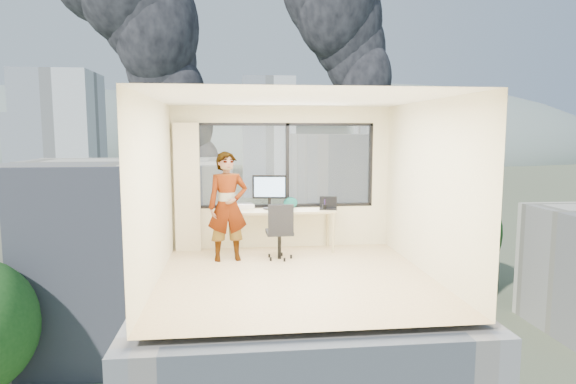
{
  "coord_description": "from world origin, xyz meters",
  "views": [
    {
      "loc": [
        -0.88,
        -6.93,
        2.12
      ],
      "look_at": [
        0.0,
        1.0,
        1.15
      ],
      "focal_mm": 30.36,
      "sensor_mm": 36.0,
      "label": 1
    }
  ],
  "objects": [
    {
      "name": "smoke_plume_b",
      "position": [
        55.0,
        170.0,
        27.0
      ],
      "size": [
        30.0,
        18.0,
        70.0
      ],
      "primitive_type": null,
      "color": "black",
      "rests_on": "exterior_ground"
    },
    {
      "name": "far_tower_c",
      "position": [
        45.0,
        140.0,
        -1.0
      ],
      "size": [
        15.0,
        15.0,
        26.0
      ],
      "primitive_type": "cube",
      "color": "silver",
      "rests_on": "exterior_ground"
    },
    {
      "name": "near_bldg_b",
      "position": [
        12.0,
        38.0,
        -6.0
      ],
      "size": [
        14.0,
        13.0,
        16.0
      ],
      "primitive_type": "cube",
      "color": "beige",
      "rests_on": "exterior_ground"
    },
    {
      "name": "ceiling",
      "position": [
        0.0,
        0.0,
        2.6
      ],
      "size": [
        4.0,
        4.0,
        0.01
      ],
      "primitive_type": "cube",
      "color": "white",
      "rests_on": "ground"
    },
    {
      "name": "wall_right",
      "position": [
        2.0,
        0.0,
        1.3
      ],
      "size": [
        0.01,
        4.0,
        2.6
      ],
      "primitive_type": "cube",
      "color": "beige",
      "rests_on": "ground"
    },
    {
      "name": "hill_a",
      "position": [
        -120.0,
        320.0,
        -14.0
      ],
      "size": [
        288.0,
        216.0,
        90.0
      ],
      "primitive_type": "ellipsoid",
      "color": "slate",
      "rests_on": "exterior_ground"
    },
    {
      "name": "exterior_ground",
      "position": [
        0.0,
        120.0,
        -14.0
      ],
      "size": [
        400.0,
        400.0,
        0.04
      ],
      "primitive_type": "cube",
      "color": "#515B3D",
      "rests_on": "ground"
    },
    {
      "name": "far_tower_a",
      "position": [
        -35.0,
        95.0,
        0.0
      ],
      "size": [
        14.0,
        14.0,
        28.0
      ],
      "primitive_type": "cube",
      "color": "silver",
      "rests_on": "exterior_ground"
    },
    {
      "name": "handbag",
      "position": [
        0.14,
        1.85,
        0.85
      ],
      "size": [
        0.29,
        0.2,
        0.2
      ],
      "primitive_type": "ellipsoid",
      "rotation": [
        0.0,
        0.0,
        -0.31
      ],
      "color": "#0C474C",
      "rests_on": "desk"
    },
    {
      "name": "floor",
      "position": [
        0.0,
        0.0,
        0.0
      ],
      "size": [
        4.0,
        4.0,
        0.01
      ],
      "primitive_type": "cube",
      "color": "beige",
      "rests_on": "ground"
    },
    {
      "name": "person",
      "position": [
        -1.0,
        1.11,
        0.91
      ],
      "size": [
        0.72,
        0.52,
        1.82
      ],
      "primitive_type": "imported",
      "rotation": [
        0.0,
        0.0,
        0.14
      ],
      "color": "#2D2D33",
      "rests_on": "floor"
    },
    {
      "name": "smoke_plume_a",
      "position": [
        -10.0,
        150.0,
        39.0
      ],
      "size": [
        40.0,
        24.0,
        90.0
      ],
      "primitive_type": null,
      "color": "black",
      "rests_on": "exterior_ground"
    },
    {
      "name": "desk",
      "position": [
        0.0,
        1.66,
        0.38
      ],
      "size": [
        1.8,
        0.6,
        0.75
      ],
      "primitive_type": "cube",
      "color": "#C5B784",
      "rests_on": "floor"
    },
    {
      "name": "chair",
      "position": [
        -0.14,
        1.09,
        0.49
      ],
      "size": [
        0.51,
        0.51,
        0.98
      ],
      "primitive_type": null,
      "rotation": [
        0.0,
        0.0,
        0.03
      ],
      "color": "black",
      "rests_on": "floor"
    },
    {
      "name": "monitor",
      "position": [
        -0.25,
        1.8,
        1.06
      ],
      "size": [
        0.64,
        0.22,
        0.62
      ],
      "primitive_type": null,
      "rotation": [
        0.0,
        0.0,
        -0.14
      ],
      "color": "black",
      "rests_on": "desk"
    },
    {
      "name": "cellphone",
      "position": [
        -0.1,
        1.59,
        0.76
      ],
      "size": [
        0.13,
        0.08,
        0.01
      ],
      "primitive_type": "cube",
      "rotation": [
        0.0,
        0.0,
        0.19
      ],
      "color": "black",
      "rests_on": "desk"
    },
    {
      "name": "tree_b",
      "position": [
        4.0,
        18.0,
        -9.5
      ],
      "size": [
        7.6,
        7.6,
        9.0
      ],
      "primitive_type": null,
      "color": "#1F531B",
      "rests_on": "exterior_ground"
    },
    {
      "name": "window_wall",
      "position": [
        0.05,
        2.0,
        1.52
      ],
      "size": [
        3.3,
        0.16,
        1.55
      ],
      "primitive_type": null,
      "color": "black",
      "rests_on": "ground"
    },
    {
      "name": "far_tower_b",
      "position": [
        8.0,
        120.0,
        1.0
      ],
      "size": [
        13.0,
        13.0,
        30.0
      ],
      "primitive_type": "cube",
      "color": "silver",
      "rests_on": "exterior_ground"
    },
    {
      "name": "game_console",
      "position": [
        -0.72,
        1.92,
        0.79
      ],
      "size": [
        0.4,
        0.35,
        0.08
      ],
      "primitive_type": "cube",
      "rotation": [
        0.0,
        0.0,
        0.21
      ],
      "color": "white",
      "rests_on": "desk"
    },
    {
      "name": "tree_c",
      "position": [
        22.0,
        40.0,
        -9.0
      ],
      "size": [
        8.4,
        8.4,
        10.0
      ],
      "primitive_type": null,
      "color": "#1F531B",
      "rests_on": "exterior_ground"
    },
    {
      "name": "wall_front",
      "position": [
        0.0,
        -2.0,
        1.3
      ],
      "size": [
        4.0,
        0.01,
        2.6
      ],
      "primitive_type": "cube",
      "color": "beige",
      "rests_on": "ground"
    },
    {
      "name": "near_bldg_a",
      "position": [
        -9.0,
        30.0,
        -7.0
      ],
      "size": [
        16.0,
        12.0,
        14.0
      ],
      "primitive_type": "cube",
      "color": "beige",
      "rests_on": "exterior_ground"
    },
    {
      "name": "hill_b",
      "position": [
        100.0,
        320.0,
        -14.0
      ],
      "size": [
        300.0,
        220.0,
        96.0
      ],
      "primitive_type": "ellipsoid",
      "color": "slate",
      "rests_on": "exterior_ground"
    },
    {
      "name": "curtain",
      "position": [
        -1.72,
        1.88,
        1.15
      ],
      "size": [
        0.45,
        0.14,
        2.3
      ],
      "primitive_type": "cube",
      "color": "#F2E6BD",
      "rests_on": "floor"
    },
    {
      "name": "pen_cup",
      "position": [
        0.72,
        1.57,
        0.8
      ],
      "size": [
        0.08,
        0.08,
        0.09
      ],
      "primitive_type": "cylinder",
      "rotation": [
        0.0,
        0.0,
        0.08
      ],
      "color": "black",
      "rests_on": "desk"
    },
    {
      "name": "laptop",
      "position": [
        0.8,
        1.62,
        0.85
      ],
      "size": [
        0.37,
        0.39,
        0.2
      ],
      "primitive_type": null,
      "rotation": [
        0.0,
        0.0,
        -0.19
      ],
      "color": "black",
      "rests_on": "desk"
    },
    {
      "name": "wall_left",
      "position": [
        -2.0,
        0.0,
        1.3
      ],
      "size": [
        0.01,
        4.0,
        2.6
      ],
      "primitive_type": "cube",
      "color": "beige",
      "rests_on": "ground"
    },
    {
      "name": "far_tower_d",
      "position": [
        -60.0,
        150.0,
        -3.0
      ],
      "size": [
        16.0,
        14.0,
        22.0
      ],
      "primitive_type": "cube",
      "color": "silver",
      "rests_on": "exterior_ground"
    }
  ]
}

